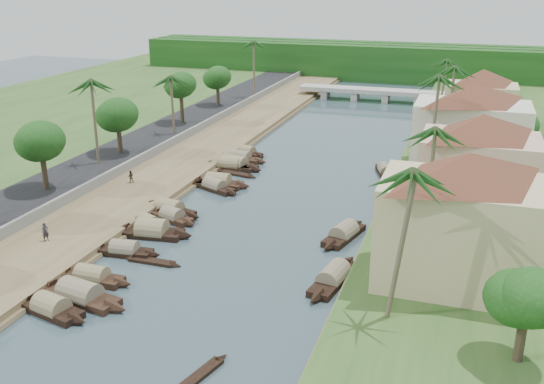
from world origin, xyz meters
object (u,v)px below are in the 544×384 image
(bridge, at_px, (371,92))
(sampan_0, at_px, (80,295))
(building_near, at_px, (463,218))
(person_near, at_px, (45,232))
(sampan_1, at_px, (52,308))

(bridge, bearing_deg, sampan_0, -95.38)
(building_near, distance_m, sampan_0, 29.19)
(building_near, bearing_deg, person_near, -175.37)
(sampan_0, bearing_deg, person_near, 150.31)
(building_near, height_order, sampan_0, building_near)
(bridge, bearing_deg, sampan_1, -95.78)
(bridge, bearing_deg, person_near, -101.86)
(sampan_1, relative_size, person_near, 4.26)
(sampan_1, bearing_deg, sampan_0, 83.28)
(bridge, xyz_separation_m, building_near, (18.99, -74.00, 4.66))
(person_near, bearing_deg, sampan_1, -115.81)
(bridge, height_order, sampan_1, bridge)
(building_near, xyz_separation_m, sampan_0, (-26.87, -9.70, -5.96))
(sampan_0, height_order, sampan_1, sampan_0)
(building_near, relative_size, sampan_0, 1.57)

